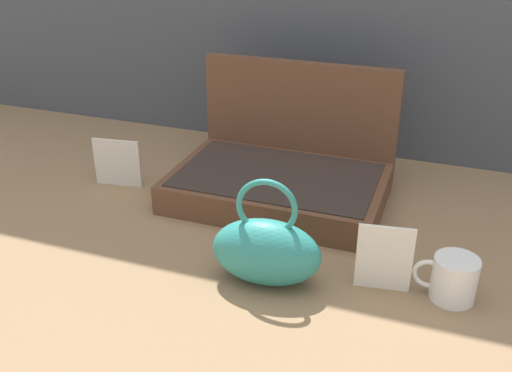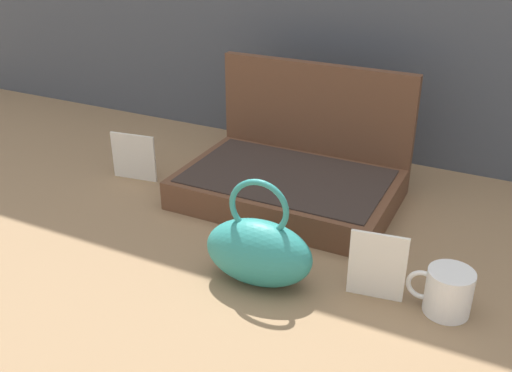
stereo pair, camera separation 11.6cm
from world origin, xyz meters
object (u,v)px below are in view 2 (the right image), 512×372
Objects in this scene: poster_card_right at (377,266)px; info_card_left at (134,157)px; open_suitcase at (294,173)px; coffee_mug at (447,292)px; teal_pouch_handbag at (259,251)px.

info_card_left is at bearing 155.12° from poster_card_right.
poster_card_right is at bearing -46.21° from open_suitcase.
open_suitcase reaches higher than info_card_left.
coffee_mug is at bearing -1.65° from poster_card_right.
open_suitcase is 0.37m from teal_pouch_handbag.
poster_card_right is (-0.12, -0.01, 0.02)m from coffee_mug.
coffee_mug is (0.42, -0.29, -0.02)m from open_suitcase.
open_suitcase is 2.30× the size of teal_pouch_handbag.
open_suitcase is 0.42m from info_card_left.
coffee_mug is (0.33, 0.07, -0.03)m from teal_pouch_handbag.
info_card_left is (-0.41, -0.09, -0.00)m from open_suitcase.
coffee_mug is at bearing -34.94° from open_suitcase.
open_suitcase is 3.77× the size of poster_card_right.
open_suitcase is at bearing 145.06° from coffee_mug.
teal_pouch_handbag is 1.64× the size of poster_card_right.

